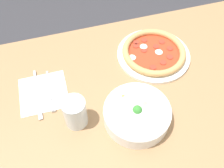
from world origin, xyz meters
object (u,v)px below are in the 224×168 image
object	(u,v)px
knife	(37,91)
bowl	(137,113)
fork	(50,90)
pizza	(154,53)
glass	(75,112)

from	to	relation	value
knife	bowl	bearing A→B (deg)	56.95
fork	knife	size ratio (longest dim) A/B	0.85
knife	pizza	bearing A→B (deg)	96.29
pizza	knife	xyz separation A→B (m)	(0.48, 0.05, -0.01)
knife	fork	bearing A→B (deg)	81.30
pizza	fork	xyz separation A→B (m)	(0.44, 0.06, -0.01)
pizza	bowl	distance (m)	0.31
fork	knife	xyz separation A→B (m)	(0.05, -0.01, -0.00)
knife	glass	bearing A→B (deg)	36.78
bowl	knife	xyz separation A→B (m)	(0.32, -0.21, -0.03)
pizza	glass	size ratio (longest dim) A/B	2.62
pizza	fork	distance (m)	0.44
fork	pizza	bearing A→B (deg)	97.91
knife	glass	xyz separation A→B (m)	(-0.12, 0.16, 0.05)
pizza	knife	distance (m)	0.49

